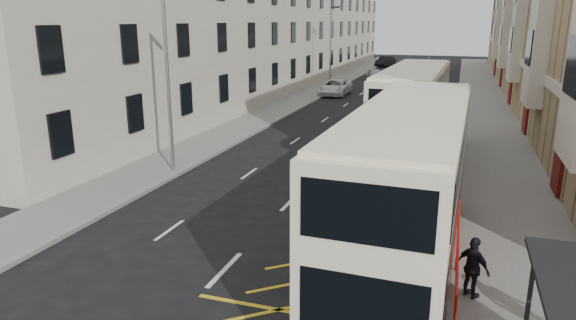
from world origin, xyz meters
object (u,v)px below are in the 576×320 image
(pedestrian_far, at_px, (473,268))
(white_van, at_px, (335,87))
(double_decker_rear, at_px, (413,113))
(street_lamp_near, at_px, (168,72))
(car_silver, at_px, (375,75))
(car_red, at_px, (436,67))
(car_dark, at_px, (385,61))
(street_lamp_far, at_px, (331,44))
(double_decker_front, at_px, (408,188))

(pedestrian_far, xyz_separation_m, white_van, (-11.83, 34.93, -0.22))
(double_decker_rear, height_order, white_van, double_decker_rear)
(white_van, bearing_deg, street_lamp_near, -92.26)
(car_silver, xyz_separation_m, car_red, (6.05, 13.07, 0.04))
(street_lamp_near, xyz_separation_m, car_dark, (1.27, 59.67, -3.85))
(double_decker_rear, distance_m, car_red, 46.46)
(street_lamp_near, xyz_separation_m, car_silver, (2.97, 39.38, -3.91))
(car_silver, relative_size, car_red, 0.80)
(street_lamp_far, bearing_deg, car_silver, 72.43)
(white_van, relative_size, car_red, 0.98)
(white_van, bearing_deg, double_decker_front, -73.25)
(street_lamp_far, xyz_separation_m, white_van, (1.15, -2.68, -3.91))
(street_lamp_far, distance_m, double_decker_rear, 26.13)
(double_decker_front, relative_size, car_dark, 2.49)
(double_decker_front, bearing_deg, white_van, 108.20)
(street_lamp_near, bearing_deg, car_dark, 88.78)
(car_dark, bearing_deg, pedestrian_far, -66.85)
(car_dark, bearing_deg, white_van, -76.93)
(street_lamp_far, distance_m, car_dark, 29.95)
(car_silver, height_order, car_dark, car_dark)
(pedestrian_far, bearing_deg, white_van, -32.16)
(street_lamp_far, distance_m, double_decker_front, 37.98)
(car_silver, height_order, car_red, car_red)
(double_decker_rear, relative_size, car_red, 2.20)
(street_lamp_near, height_order, double_decker_rear, street_lamp_near)
(double_decker_front, distance_m, car_red, 58.75)
(street_lamp_far, relative_size, car_dark, 1.68)
(double_decker_front, xyz_separation_m, car_red, (-2.14, 58.69, -1.62))
(pedestrian_far, distance_m, car_dark, 68.29)
(car_dark, bearing_deg, double_decker_rear, -67.30)
(car_red, bearing_deg, double_decker_rear, 112.53)
(street_lamp_far, distance_m, car_red, 24.50)
(double_decker_rear, height_order, car_silver, double_decker_rear)
(street_lamp_near, bearing_deg, pedestrian_far, -30.38)
(street_lamp_far, height_order, car_dark, street_lamp_far)
(street_lamp_far, xyz_separation_m, double_decker_front, (11.16, -36.24, -2.24))
(car_red, bearing_deg, car_silver, 86.28)
(car_dark, bearing_deg, car_silver, -71.92)
(double_decker_rear, bearing_deg, pedestrian_far, -76.67)
(street_lamp_far, height_order, car_red, street_lamp_far)
(car_dark, bearing_deg, street_lamp_far, -79.16)
(car_red, bearing_deg, white_van, 93.73)
(street_lamp_far, height_order, double_decker_rear, street_lamp_far)
(double_decker_rear, xyz_separation_m, white_van, (-9.01, 21.29, -1.63))
(street_lamp_near, distance_m, street_lamp_far, 30.00)
(double_decker_front, bearing_deg, car_silver, 101.77)
(pedestrian_far, height_order, white_van, pedestrian_far)
(street_lamp_near, distance_m, car_dark, 59.81)
(street_lamp_near, relative_size, car_silver, 1.87)
(pedestrian_far, bearing_deg, double_decker_front, 2.24)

